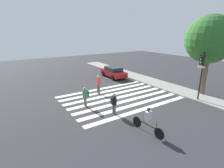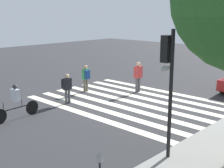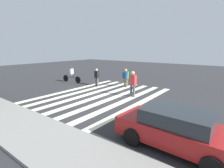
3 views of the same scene
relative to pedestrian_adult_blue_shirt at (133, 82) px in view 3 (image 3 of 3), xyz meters
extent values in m
plane|color=#2D2D30|center=(1.96, 1.08, -1.05)|extent=(60.00, 60.00, 0.00)
cube|color=gray|center=(1.96, 7.33, -0.98)|extent=(36.00, 2.50, 0.14)
cube|color=#F2EDCC|center=(-1.17, 1.08, -1.05)|extent=(0.47, 10.00, 0.01)
cube|color=#F2EDCC|center=(-0.12, 1.08, -1.05)|extent=(0.47, 10.00, 0.01)
cube|color=#F2EDCC|center=(0.92, 1.08, -1.05)|extent=(0.47, 10.00, 0.01)
cube|color=#F2EDCC|center=(1.96, 1.08, -1.05)|extent=(0.47, 10.00, 0.01)
cube|color=#F2EDCC|center=(3.00, 1.08, -1.05)|extent=(0.47, 10.00, 0.01)
cube|color=#F2EDCC|center=(4.05, 1.08, -1.05)|extent=(0.47, 10.00, 0.01)
cube|color=#F2EDCC|center=(5.09, 1.08, -1.05)|extent=(0.47, 10.00, 0.01)
cylinder|color=#4C4C51|center=(-0.12, 0.00, -0.61)|extent=(0.17, 0.17, 0.89)
cylinder|color=#4C4C51|center=(0.12, 0.00, -0.61)|extent=(0.17, 0.17, 0.89)
cube|color=#B73333|center=(0.00, 0.00, 0.18)|extent=(0.55, 0.31, 0.70)
sphere|color=tan|center=(0.00, 0.00, 0.67)|extent=(0.28, 0.28, 0.28)
cylinder|color=#6B6051|center=(2.01, -2.39, -0.66)|extent=(0.15, 0.15, 0.78)
cylinder|color=#6B6051|center=(2.22, -2.39, -0.66)|extent=(0.15, 0.15, 0.78)
cube|color=#338C4C|center=(2.12, -2.39, 0.04)|extent=(0.47, 0.25, 0.62)
sphere|color=tan|center=(2.12, -2.39, 0.47)|extent=(0.24, 0.24, 0.24)
cube|color=navy|center=(2.13, -2.21, 0.04)|extent=(0.35, 0.19, 0.52)
cylinder|color=#4C4C51|center=(4.41, -1.18, -0.67)|extent=(0.14, 0.14, 0.77)
cylinder|color=#4C4C51|center=(4.61, -1.18, -0.67)|extent=(0.14, 0.14, 0.77)
cube|color=black|center=(4.51, -1.18, 0.02)|extent=(0.47, 0.27, 0.61)
sphere|color=tan|center=(4.51, -1.18, 0.44)|extent=(0.24, 0.24, 0.24)
cube|color=black|center=(4.54, -1.35, 0.02)|extent=(0.35, 0.21, 0.51)
cylinder|color=black|center=(8.55, -0.82, -0.71)|extent=(0.68, 0.10, 0.68)
cylinder|color=black|center=(6.83, -0.96, -0.71)|extent=(0.68, 0.10, 0.68)
cube|color=black|center=(7.69, -0.89, -0.52)|extent=(1.46, 0.16, 0.04)
cylinder|color=black|center=(7.39, -0.91, -0.36)|extent=(0.03, 0.03, 0.32)
cylinder|color=black|center=(8.34, -0.84, -0.32)|extent=(0.03, 0.03, 0.40)
cube|color=silver|center=(7.69, -0.89, 0.07)|extent=(0.27, 0.42, 0.55)
sphere|color=#333338|center=(7.69, -0.89, 0.47)|extent=(0.22, 0.22, 0.22)
cube|color=maroon|center=(-4.60, 4.79, -0.47)|extent=(4.22, 1.94, 0.65)
cube|color=#23282D|center=(-4.60, 4.79, 0.11)|extent=(2.35, 1.71, 0.49)
cylinder|color=black|center=(-3.28, 5.59, -0.73)|extent=(0.65, 0.23, 0.64)
cylinder|color=black|center=(-3.36, 3.87, -0.73)|extent=(0.65, 0.23, 0.64)
cylinder|color=black|center=(-5.84, 5.70, -0.73)|extent=(0.65, 0.23, 0.64)
cylinder|color=black|center=(-5.92, 3.99, -0.73)|extent=(0.65, 0.23, 0.64)
camera|label=1|loc=(14.32, -7.73, 4.80)|focal=28.00mm
camera|label=2|loc=(14.55, 11.55, 3.71)|focal=50.00mm
camera|label=3|loc=(-6.18, 10.63, 2.42)|focal=28.00mm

